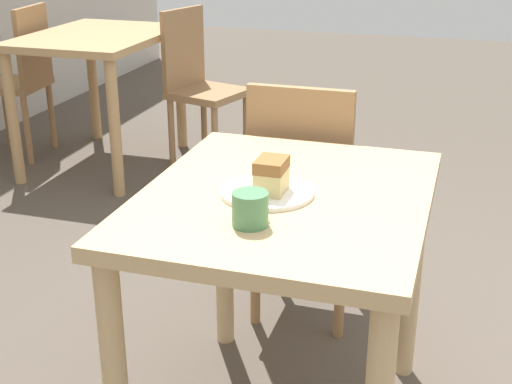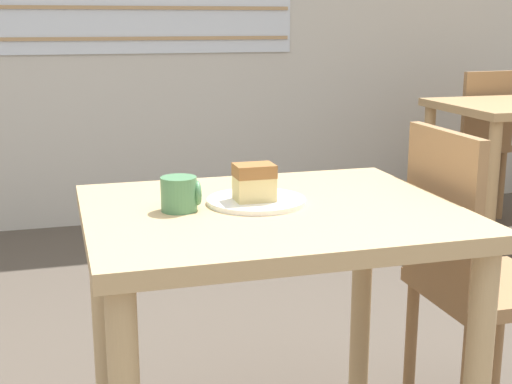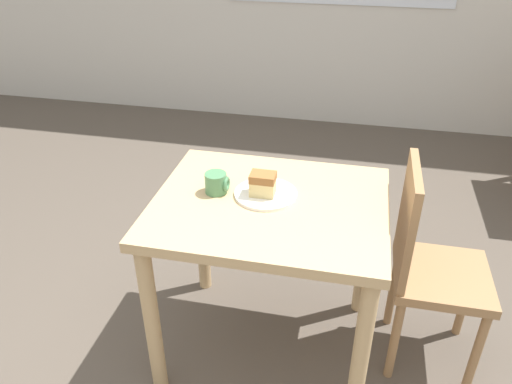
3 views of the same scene
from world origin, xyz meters
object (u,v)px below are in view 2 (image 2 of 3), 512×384
object	(u,v)px
dining_table_near	(271,258)
chair_far_opposite	(474,139)
plate	(256,201)
cake_slice	(254,182)
chair_near_window	(471,274)
coffee_mug	(180,194)

from	to	relation	value
dining_table_near	chair_far_opposite	size ratio (longest dim) A/B	0.98
chair_far_opposite	dining_table_near	bearing A→B (deg)	42.31
dining_table_near	plate	xyz separation A→B (m)	(-0.02, 0.04, 0.13)
dining_table_near	plate	size ratio (longest dim) A/B	3.65
plate	cake_slice	size ratio (longest dim) A/B	2.54
chair_far_opposite	cake_slice	size ratio (longest dim) A/B	9.50
dining_table_near	chair_far_opposite	bearing A→B (deg)	47.82
plate	cake_slice	bearing A→B (deg)	-123.64
dining_table_near	plate	world-z (taller)	plate
dining_table_near	plate	bearing A→B (deg)	120.17
chair_near_window	cake_slice	bearing A→B (deg)	95.38
chair_near_window	coffee_mug	size ratio (longest dim) A/B	9.80
chair_far_opposite	plate	world-z (taller)	chair_far_opposite
chair_far_opposite	coffee_mug	distance (m)	3.02
dining_table_near	chair_near_window	bearing A→B (deg)	8.23
chair_near_window	chair_far_opposite	size ratio (longest dim) A/B	1.00
plate	coffee_mug	world-z (taller)	coffee_mug
chair_far_opposite	plate	xyz separation A→B (m)	(-1.95, -2.09, 0.27)
coffee_mug	cake_slice	bearing A→B (deg)	0.80
cake_slice	coffee_mug	distance (m)	0.18
cake_slice	coffee_mug	xyz separation A→B (m)	(-0.18, -0.00, -0.02)
dining_table_near	chair_far_opposite	distance (m)	2.88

